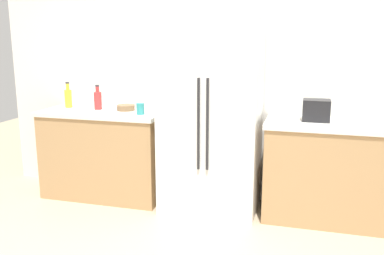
{
  "coord_description": "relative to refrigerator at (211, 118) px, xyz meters",
  "views": [
    {
      "loc": [
        0.76,
        -2.48,
        1.64
      ],
      "look_at": [
        -0.04,
        0.39,
        0.99
      ],
      "focal_mm": 39.07,
      "sensor_mm": 36.0,
      "label": 1
    }
  ],
  "objects": [
    {
      "name": "counter_right",
      "position": [
        1.31,
        0.04,
        -0.44
      ],
      "size": [
        1.61,
        0.59,
        0.91
      ],
      "color": "tan",
      "rests_on": "ground_plane"
    },
    {
      "name": "bottle_a",
      "position": [
        -1.22,
        0.1,
        0.11
      ],
      "size": [
        0.08,
        0.08,
        0.25
      ],
      "color": "red",
      "rests_on": "counter_left"
    },
    {
      "name": "refrigerator",
      "position": [
        0.0,
        0.0,
        0.0
      ],
      "size": [
        0.9,
        0.65,
        1.8
      ],
      "color": "white",
      "rests_on": "ground_plane"
    },
    {
      "name": "toaster",
      "position": [
        0.94,
        0.07,
        0.1
      ],
      "size": [
        0.24,
        0.18,
        0.19
      ],
      "primitive_type": "cube",
      "color": "black",
      "rests_on": "counter_right"
    },
    {
      "name": "bottle_b",
      "position": [
        -1.59,
        0.13,
        0.11
      ],
      "size": [
        0.07,
        0.07,
        0.27
      ],
      "color": "yellow",
      "rests_on": "counter_left"
    },
    {
      "name": "cup_a",
      "position": [
        -0.69,
        -0.04,
        0.06
      ],
      "size": [
        0.08,
        0.08,
        0.11
      ],
      "primitive_type": "cylinder",
      "color": "teal",
      "rests_on": "counter_left"
    },
    {
      "name": "kitchen_back_panel",
      "position": [
        0.1,
        0.38,
        0.52
      ],
      "size": [
        4.98,
        0.1,
        2.84
      ],
      "primitive_type": "cube",
      "color": "silver",
      "rests_on": "ground_plane"
    },
    {
      "name": "bowl_a",
      "position": [
        -0.92,
        0.12,
        0.04
      ],
      "size": [
        0.18,
        0.18,
        0.06
      ],
      "primitive_type": "cylinder",
      "color": "brown",
      "rests_on": "counter_left"
    },
    {
      "name": "counter_left",
      "position": [
        -1.14,
        0.04,
        -0.44
      ],
      "size": [
        1.27,
        0.59,
        0.91
      ],
      "color": "tan",
      "rests_on": "ground_plane"
    }
  ]
}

